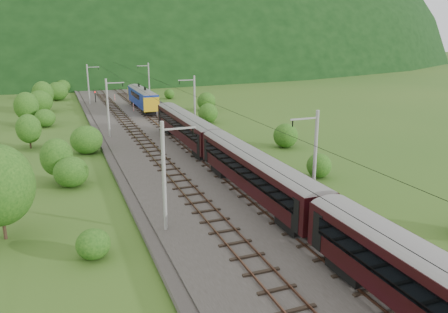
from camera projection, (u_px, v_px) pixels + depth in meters
name	position (u px, v px, depth m)	size (l,w,h in m)	color
ground	(244.00, 220.00, 34.05)	(600.00, 600.00, 0.00)	#30581B
railbed	(203.00, 180.00, 42.99)	(14.00, 220.00, 0.30)	#38332D
track_left	(179.00, 181.00, 42.09)	(2.40, 220.00, 0.27)	brown
track_right	(225.00, 175.00, 43.77)	(2.40, 220.00, 0.27)	brown
catenary_left	(108.00, 107.00, 59.42)	(2.54, 192.28, 8.00)	gray
catenary_right	(194.00, 102.00, 63.70)	(2.54, 192.28, 8.00)	gray
overhead_wires	(202.00, 110.00, 41.12)	(4.83, 198.00, 0.03)	black
mountain_main	(73.00, 58.00, 267.37)	(504.00, 360.00, 244.00)	black
train	(326.00, 211.00, 27.50)	(2.72, 128.87, 4.71)	black
hazard_post_near	(115.00, 97.00, 93.73)	(0.14, 0.14, 1.35)	red
hazard_post_far	(134.00, 107.00, 80.76)	(0.16, 0.16, 1.51)	red
signal	(95.00, 96.00, 91.06)	(0.25, 0.25, 2.27)	black
vegetation_left	(44.00, 140.00, 49.34)	(11.63, 141.77, 6.90)	#174412
vegetation_right	(257.00, 130.00, 59.99)	(7.10, 110.10, 3.15)	#174412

